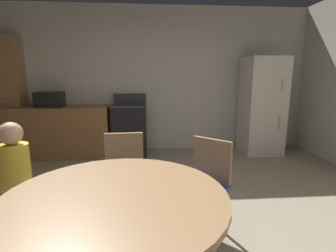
% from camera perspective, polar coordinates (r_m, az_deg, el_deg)
% --- Properties ---
extents(ground_plane, '(14.00, 14.00, 0.00)m').
position_cam_1_polar(ground_plane, '(2.42, -1.05, -24.77)').
color(ground_plane, gray).
extents(wall_back, '(6.14, 0.12, 2.70)m').
position_cam_1_polar(wall_back, '(4.93, -3.21, 10.35)').
color(wall_back, beige).
rests_on(wall_back, ground).
extents(kitchen_counter, '(1.96, 0.60, 0.90)m').
position_cam_1_polar(kitchen_counter, '(4.93, -24.30, -1.18)').
color(kitchen_counter, olive).
rests_on(kitchen_counter, ground).
extents(pantry_column, '(0.44, 0.36, 2.10)m').
position_cam_1_polar(pantry_column, '(5.32, -31.94, 5.51)').
color(pantry_column, '#9E754C').
rests_on(pantry_column, ground).
extents(oven_range, '(0.60, 0.60, 1.10)m').
position_cam_1_polar(oven_range, '(4.64, -8.66, -0.79)').
color(oven_range, black).
rests_on(oven_range, ground).
extents(refrigerator, '(0.68, 0.68, 1.76)m').
position_cam_1_polar(refrigerator, '(4.97, 20.46, 4.24)').
color(refrigerator, silver).
rests_on(refrigerator, ground).
extents(microwave, '(0.44, 0.32, 0.26)m').
position_cam_1_polar(microwave, '(4.86, -25.25, 5.52)').
color(microwave, black).
rests_on(microwave, kitchen_counter).
extents(dining_table, '(1.29, 1.29, 0.76)m').
position_cam_1_polar(dining_table, '(1.58, -11.66, -19.95)').
color(dining_table, '#9E754C').
rests_on(dining_table, ground).
extents(chair_northeast, '(0.57, 0.57, 0.87)m').
position_cam_1_polar(chair_northeast, '(2.32, 8.33, -12.33)').
color(chair_northeast, '#9E754C').
rests_on(chair_northeast, ground).
extents(chair_north, '(0.42, 0.42, 0.87)m').
position_cam_1_polar(chair_north, '(2.53, -9.86, -10.33)').
color(chair_north, '#9E754C').
rests_on(chair_north, ground).
extents(person_child, '(0.31, 0.31, 1.09)m').
position_cam_1_polar(person_child, '(2.32, -31.01, -11.81)').
color(person_child, '#665B51').
rests_on(person_child, ground).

